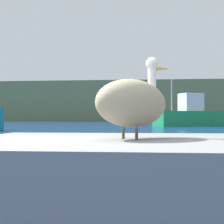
{
  "coord_description": "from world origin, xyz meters",
  "views": [
    {
      "loc": [
        0.88,
        -3.11,
        0.88
      ],
      "look_at": [
        -1.46,
        19.22,
        1.22
      ],
      "focal_mm": 56.07,
      "sensor_mm": 36.0,
      "label": 1
    }
  ],
  "objects": [
    {
      "name": "ground_plane",
      "position": [
        0.0,
        0.0,
        0.0
      ],
      "size": [
        260.0,
        260.0,
        0.0
      ],
      "primitive_type": "plane",
      "color": "navy"
    },
    {
      "name": "pelican",
      "position": [
        0.72,
        0.4,
        1.03
      ],
      "size": [
        0.94,
        1.2,
        0.87
      ],
      "rotation": [
        0.0,
        0.0,
        1.0
      ],
      "color": "gray",
      "rests_on": "pier_dock"
    },
    {
      "name": "pier_dock",
      "position": [
        0.72,
        0.39,
        0.33
      ],
      "size": [
        3.51,
        2.66,
        0.66
      ],
      "primitive_type": "cube",
      "color": "gray",
      "rests_on": "ground"
    },
    {
      "name": "fishing_boat_green",
      "position": [
        5.17,
        32.4,
        1.05
      ],
      "size": [
        7.92,
        5.39,
        4.58
      ],
      "rotation": [
        0.0,
        0.0,
        3.57
      ],
      "color": "#1E8C4C",
      "rests_on": "ground"
    },
    {
      "name": "hillside_backdrop",
      "position": [
        0.0,
        79.41,
        4.5
      ],
      "size": [
        140.0,
        14.93,
        8.99
      ],
      "primitive_type": "cube",
      "color": "#6B7A51",
      "rests_on": "ground"
    }
  ]
}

